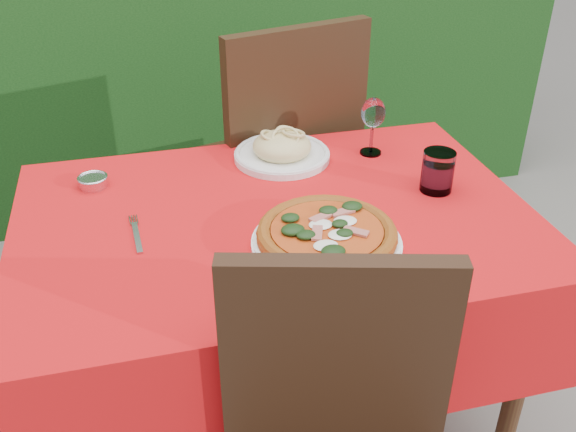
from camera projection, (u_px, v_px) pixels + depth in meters
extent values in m
plane|color=slate|center=(278.00, 423.00, 1.96)|extent=(60.00, 60.00, 0.00)
cube|color=black|center=(195.00, 28.00, 2.83)|extent=(3.20, 0.55, 1.60)
cube|color=#412815|center=(275.00, 223.00, 1.59)|extent=(1.20, 0.80, 0.04)
cylinder|color=#412815|center=(516.00, 389.00, 1.61)|extent=(0.05, 0.05, 0.70)
cylinder|color=#412815|center=(78.00, 292.00, 1.95)|extent=(0.05, 0.05, 0.70)
cylinder|color=#412815|center=(408.00, 244.00, 2.18)|extent=(0.05, 0.05, 0.70)
cube|color=red|center=(276.00, 267.00, 1.66)|extent=(1.26, 0.86, 0.32)
cube|color=black|center=(336.00, 364.00, 1.18)|extent=(0.42, 0.15, 0.47)
cube|color=black|center=(267.00, 168.00, 2.29)|extent=(0.59, 0.59, 0.05)
cube|color=black|center=(298.00, 113.00, 1.98)|extent=(0.48, 0.17, 0.53)
cylinder|color=black|center=(289.00, 195.00, 2.67)|extent=(0.04, 0.04, 0.49)
cylinder|color=black|center=(196.00, 220.00, 2.50)|extent=(0.04, 0.04, 0.49)
cylinder|color=black|center=(344.00, 243.00, 2.37)|extent=(0.04, 0.04, 0.49)
cylinder|color=black|center=(243.00, 275.00, 2.19)|extent=(0.04, 0.04, 0.49)
cylinder|color=white|center=(326.00, 244.00, 1.44)|extent=(0.34, 0.34, 0.02)
cylinder|color=#B25D18|center=(327.00, 236.00, 1.43)|extent=(0.31, 0.31, 0.02)
cylinder|color=#9E250A|center=(327.00, 231.00, 1.42)|extent=(0.25, 0.25, 0.01)
cylinder|color=white|center=(282.00, 156.00, 1.83)|extent=(0.27, 0.27, 0.02)
ellipsoid|color=beige|center=(282.00, 146.00, 1.81)|extent=(0.20, 0.20, 0.08)
cylinder|color=silver|center=(438.00, 171.00, 1.65)|extent=(0.08, 0.08, 0.11)
cylinder|color=#9FC3D8|center=(437.00, 177.00, 1.66)|extent=(0.07, 0.07, 0.08)
cylinder|color=silver|center=(370.00, 152.00, 1.86)|extent=(0.06, 0.06, 0.01)
cylinder|color=silver|center=(372.00, 138.00, 1.84)|extent=(0.01, 0.01, 0.09)
ellipsoid|color=silver|center=(373.00, 113.00, 1.80)|extent=(0.07, 0.07, 0.09)
cube|color=#B2B3BA|center=(137.00, 237.00, 1.48)|extent=(0.03, 0.18, 0.00)
cylinder|color=silver|center=(93.00, 182.00, 1.69)|extent=(0.07, 0.07, 0.03)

